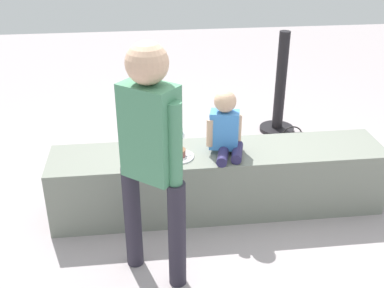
{
  "coord_description": "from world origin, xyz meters",
  "views": [
    {
      "loc": [
        -0.57,
        -3.1,
        2.17
      ],
      "look_at": [
        -0.25,
        -0.35,
        0.76
      ],
      "focal_mm": 44.37,
      "sensor_mm": 36.0,
      "label": 1
    }
  ],
  "objects_px": {
    "party_cup_red": "(244,149)",
    "cake_box_white": "(104,160)",
    "child_seated": "(226,127)",
    "water_bottle_near_gift": "(181,140)",
    "adult_standing": "(151,147)",
    "gift_bag": "(144,159)",
    "water_bottle_far_side": "(191,157)",
    "handbag_black_leather": "(291,146)",
    "cake_plate": "(179,155)"
  },
  "relations": [
    {
      "from": "cake_plate",
      "to": "cake_box_white",
      "type": "relative_size",
      "value": 0.81
    },
    {
      "from": "handbag_black_leather",
      "to": "cake_box_white",
      "type": "bearing_deg",
      "value": 179.0
    },
    {
      "from": "adult_standing",
      "to": "handbag_black_leather",
      "type": "bearing_deg",
      "value": 46.72
    },
    {
      "from": "adult_standing",
      "to": "cake_box_white",
      "type": "bearing_deg",
      "value": 105.42
    },
    {
      "from": "child_seated",
      "to": "water_bottle_near_gift",
      "type": "distance_m",
      "value": 1.23
    },
    {
      "from": "cake_box_white",
      "to": "gift_bag",
      "type": "bearing_deg",
      "value": -28.69
    },
    {
      "from": "child_seated",
      "to": "party_cup_red",
      "type": "xyz_separation_m",
      "value": [
        0.36,
        0.89,
        -0.67
      ]
    },
    {
      "from": "cake_plate",
      "to": "handbag_black_leather",
      "type": "bearing_deg",
      "value": 35.54
    },
    {
      "from": "adult_standing",
      "to": "water_bottle_far_side",
      "type": "xyz_separation_m",
      "value": [
        0.39,
        1.39,
        -0.84
      ]
    },
    {
      "from": "party_cup_red",
      "to": "handbag_black_leather",
      "type": "distance_m",
      "value": 0.45
    },
    {
      "from": "water_bottle_far_side",
      "to": "party_cup_red",
      "type": "distance_m",
      "value": 0.56
    },
    {
      "from": "adult_standing",
      "to": "water_bottle_far_side",
      "type": "height_order",
      "value": "adult_standing"
    },
    {
      "from": "cake_plate",
      "to": "party_cup_red",
      "type": "relative_size",
      "value": 2.01
    },
    {
      "from": "water_bottle_near_gift",
      "to": "cake_box_white",
      "type": "distance_m",
      "value": 0.78
    },
    {
      "from": "water_bottle_near_gift",
      "to": "cake_box_white",
      "type": "height_order",
      "value": "water_bottle_near_gift"
    },
    {
      "from": "gift_bag",
      "to": "water_bottle_near_gift",
      "type": "relative_size",
      "value": 1.58
    },
    {
      "from": "gift_bag",
      "to": "water_bottle_near_gift",
      "type": "bearing_deg",
      "value": 49.42
    },
    {
      "from": "water_bottle_near_gift",
      "to": "cake_box_white",
      "type": "relative_size",
      "value": 0.85
    },
    {
      "from": "gift_bag",
      "to": "handbag_black_leather",
      "type": "bearing_deg",
      "value": 7.01
    },
    {
      "from": "adult_standing",
      "to": "gift_bag",
      "type": "relative_size",
      "value": 4.13
    },
    {
      "from": "cake_plate",
      "to": "party_cup_red",
      "type": "bearing_deg",
      "value": 52.33
    },
    {
      "from": "water_bottle_far_side",
      "to": "cake_plate",
      "type": "bearing_deg",
      "value": -103.03
    },
    {
      "from": "adult_standing",
      "to": "party_cup_red",
      "type": "bearing_deg",
      "value": 59.05
    },
    {
      "from": "child_seated",
      "to": "adult_standing",
      "type": "height_order",
      "value": "adult_standing"
    },
    {
      "from": "adult_standing",
      "to": "water_bottle_far_side",
      "type": "distance_m",
      "value": 1.67
    },
    {
      "from": "gift_bag",
      "to": "handbag_black_leather",
      "type": "xyz_separation_m",
      "value": [
        1.39,
        0.17,
        -0.05
      ]
    },
    {
      "from": "cake_plate",
      "to": "water_bottle_near_gift",
      "type": "bearing_deg",
      "value": 83.63
    },
    {
      "from": "child_seated",
      "to": "cake_box_white",
      "type": "bearing_deg",
      "value": 139.97
    },
    {
      "from": "adult_standing",
      "to": "cake_box_white",
      "type": "distance_m",
      "value": 1.75
    },
    {
      "from": "child_seated",
      "to": "gift_bag",
      "type": "distance_m",
      "value": 1.02
    },
    {
      "from": "water_bottle_far_side",
      "to": "party_cup_red",
      "type": "xyz_separation_m",
      "value": [
        0.53,
        0.16,
        -0.03
      ]
    },
    {
      "from": "cake_box_white",
      "to": "handbag_black_leather",
      "type": "bearing_deg",
      "value": -1.0
    },
    {
      "from": "child_seated",
      "to": "party_cup_red",
      "type": "height_order",
      "value": "child_seated"
    },
    {
      "from": "gift_bag",
      "to": "water_bottle_far_side",
      "type": "height_order",
      "value": "gift_bag"
    },
    {
      "from": "adult_standing",
      "to": "gift_bag",
      "type": "xyz_separation_m",
      "value": [
        -0.04,
        1.27,
        -0.76
      ]
    },
    {
      "from": "water_bottle_near_gift",
      "to": "handbag_black_leather",
      "type": "distance_m",
      "value": 1.05
    },
    {
      "from": "water_bottle_far_side",
      "to": "party_cup_red",
      "type": "height_order",
      "value": "water_bottle_far_side"
    },
    {
      "from": "party_cup_red",
      "to": "child_seated",
      "type": "bearing_deg",
      "value": -112.33
    },
    {
      "from": "water_bottle_near_gift",
      "to": "water_bottle_far_side",
      "type": "distance_m",
      "value": 0.32
    },
    {
      "from": "party_cup_red",
      "to": "cake_box_white",
      "type": "distance_m",
      "value": 1.33
    },
    {
      "from": "party_cup_red",
      "to": "water_bottle_far_side",
      "type": "bearing_deg",
      "value": -163.63
    },
    {
      "from": "cake_plate",
      "to": "adult_standing",
      "type": "bearing_deg",
      "value": -109.07
    },
    {
      "from": "cake_plate",
      "to": "handbag_black_leather",
      "type": "relative_size",
      "value": 0.69
    },
    {
      "from": "gift_bag",
      "to": "cake_box_white",
      "type": "distance_m",
      "value": 0.43
    },
    {
      "from": "adult_standing",
      "to": "water_bottle_near_gift",
      "type": "bearing_deg",
      "value": 78.82
    },
    {
      "from": "party_cup_red",
      "to": "cake_box_white",
      "type": "height_order",
      "value": "cake_box_white"
    },
    {
      "from": "cake_box_white",
      "to": "water_bottle_near_gift",
      "type": "bearing_deg",
      "value": 17.47
    },
    {
      "from": "water_bottle_near_gift",
      "to": "party_cup_red",
      "type": "height_order",
      "value": "water_bottle_near_gift"
    },
    {
      "from": "adult_standing",
      "to": "handbag_black_leather",
      "type": "distance_m",
      "value": 2.13
    },
    {
      "from": "handbag_black_leather",
      "to": "cake_plate",
      "type": "bearing_deg",
      "value": -144.46
    }
  ]
}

